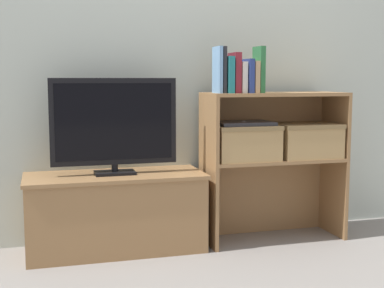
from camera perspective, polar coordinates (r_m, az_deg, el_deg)
The scene contains 17 objects.
ground_plane at distance 2.99m, azimuth 0.88°, elevation -11.64°, with size 16.00×16.00×0.00m, color gray.
wall_back at distance 3.25m, azimuth -1.27°, elevation 11.31°, with size 10.00×0.05×2.40m.
tv_stand at distance 3.02m, azimuth -8.15°, elevation -7.21°, with size 0.98×0.41×0.43m.
tv at distance 2.94m, azimuth -8.31°, elevation 2.17°, with size 0.69×0.14×0.53m.
bookshelf_lower_tier at distance 3.28m, azimuth 8.17°, elevation -4.44°, with size 0.83×0.33×0.49m.
bookshelf_upper_tier at distance 3.22m, azimuth 8.34°, elevation 3.10°, with size 0.83×0.33×0.38m.
book_skyblue at distance 2.97m, azimuth 2.73°, elevation 7.90°, with size 0.02×0.13×0.26m.
book_charcoal at distance 2.98m, azimuth 3.18°, elevation 7.89°, with size 0.02×0.13×0.25m.
book_teal at distance 2.99m, azimuth 3.79°, elevation 7.37°, with size 0.03×0.16×0.20m.
book_maroon at distance 3.00m, azimuth 4.56°, elevation 7.57°, with size 0.03×0.14×0.22m.
book_ivory at distance 3.02m, azimuth 5.29°, elevation 7.09°, with size 0.03×0.12×0.17m.
book_navy at distance 3.03m, azimuth 5.93°, elevation 7.22°, with size 0.03×0.15×0.19m.
book_tan at distance 3.04m, azimuth 6.53°, elevation 7.11°, with size 0.03×0.14×0.18m.
book_forest at distance 3.06m, azimuth 7.14°, elevation 7.87°, with size 0.03×0.13×0.26m.
storage_basket_left at distance 3.09m, azimuth 5.52°, elevation 0.38°, with size 0.37×0.30×0.20m.
storage_basket_right at distance 3.26m, azimuth 11.97°, elevation 0.58°, with size 0.37×0.30×0.20m.
laptop at distance 3.08m, azimuth 5.54°, elevation 2.22°, with size 0.32×0.23×0.02m.
Camera 1 is at (-0.82, -2.71, 0.95)m, focal length 50.00 mm.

